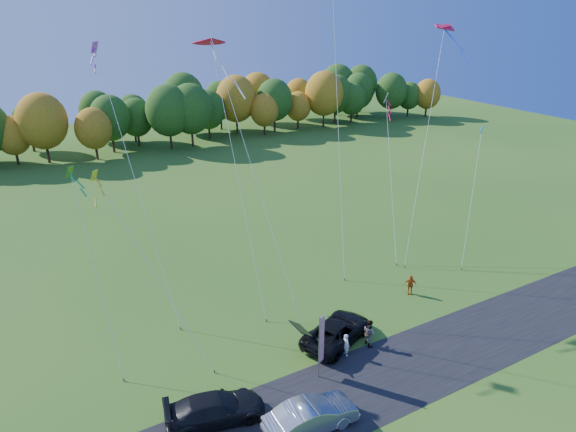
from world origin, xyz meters
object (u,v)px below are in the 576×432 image
black_suv (337,331)px  silver_sedan (311,416)px  feather_flag (321,339)px  person_east (410,285)px

black_suv → silver_sedan: silver_sedan is taller
black_suv → silver_sedan: (-5.48, -5.61, 0.05)m
feather_flag → person_east: bearing=22.0°
feather_flag → black_suv: bearing=39.4°
silver_sedan → person_east: bearing=-58.8°
black_suv → feather_flag: (-2.76, -2.26, 1.77)m
black_suv → silver_sedan: 7.84m
silver_sedan → feather_flag: (2.72, 3.34, 1.71)m
silver_sedan → feather_flag: feather_flag is taller
silver_sedan → person_east: size_ratio=3.17×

